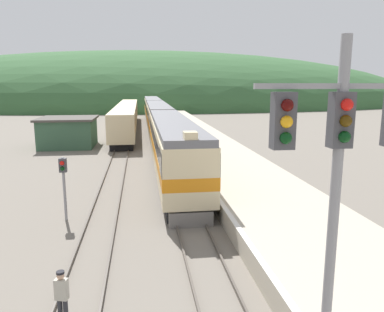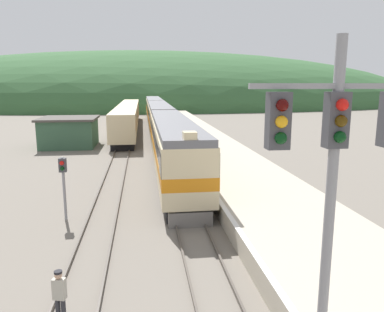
{
  "view_description": "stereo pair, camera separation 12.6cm",
  "coord_description": "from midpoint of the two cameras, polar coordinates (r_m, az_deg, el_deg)",
  "views": [
    {
      "loc": [
        -2.33,
        -4.76,
        6.91
      ],
      "look_at": [
        0.76,
        17.81,
        2.54
      ],
      "focal_mm": 35.0,
      "sensor_mm": 36.0,
      "label": 1
    },
    {
      "loc": [
        -2.2,
        -4.77,
        6.91
      ],
      "look_at": [
        0.76,
        17.81,
        2.54
      ],
      "focal_mm": 35.0,
      "sensor_mm": 36.0,
      "label": 2
    }
  ],
  "objects": [
    {
      "name": "track_worker",
      "position": [
        12.11,
        -19.52,
        -19.3
      ],
      "size": [
        0.41,
        0.31,
        1.68
      ],
      "color": "#2D2D33",
      "rests_on": "ground"
    },
    {
      "name": "carriage_second",
      "position": [
        51.09,
        -5.26,
        5.69
      ],
      "size": [
        2.83,
        22.28,
        4.33
      ],
      "color": "black",
      "rests_on": "ground"
    },
    {
      "name": "siding_train",
      "position": [
        58.83,
        -9.94,
        5.9
      ],
      "size": [
        2.9,
        40.08,
        3.87
      ],
      "color": "black",
      "rests_on": "ground"
    },
    {
      "name": "track_siding",
      "position": [
        75.11,
        -9.47,
        5.49
      ],
      "size": [
        1.52,
        180.0,
        0.16
      ],
      "color": "#4C443D",
      "rests_on": "ground"
    },
    {
      "name": "station_shed",
      "position": [
        44.4,
        -18.4,
        3.51
      ],
      "size": [
        6.17,
        6.49,
        3.29
      ],
      "color": "#385B42",
      "rests_on": "ground"
    },
    {
      "name": "signal_mast_main",
      "position": [
        7.46,
        20.85,
        -1.95
      ],
      "size": [
        3.3,
        0.42,
        7.78
      ],
      "color": "gray",
      "rests_on": "ground"
    },
    {
      "name": "signal_post_siding",
      "position": [
        20.01,
        -19.18,
        -2.79
      ],
      "size": [
        0.36,
        0.42,
        3.32
      ],
      "color": "gray",
      "rests_on": "ground"
    },
    {
      "name": "carriage_third",
      "position": [
        74.17,
        -6.09,
        7.27
      ],
      "size": [
        2.83,
        22.28,
        4.33
      ],
      "color": "black",
      "rests_on": "ground"
    },
    {
      "name": "distant_hills",
      "position": [
        132.06,
        -6.87,
        7.78
      ],
      "size": [
        197.11,
        88.7,
        35.85
      ],
      "color": "#335B33",
      "rests_on": "ground"
    },
    {
      "name": "track_main",
      "position": [
        75.11,
        -6.07,
        5.58
      ],
      "size": [
        1.52,
        180.0,
        0.16
      ],
      "color": "#4C443D",
      "rests_on": "ground"
    },
    {
      "name": "platform",
      "position": [
        55.57,
        -0.61,
        4.19
      ],
      "size": [
        6.19,
        140.0,
        0.94
      ],
      "color": "#B2A893",
      "rests_on": "ground"
    },
    {
      "name": "express_train_lead_car",
      "position": [
        28.21,
        -3.1,
        1.57
      ],
      "size": [
        2.84,
        21.67,
        4.69
      ],
      "color": "black",
      "rests_on": "ground"
    }
  ]
}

